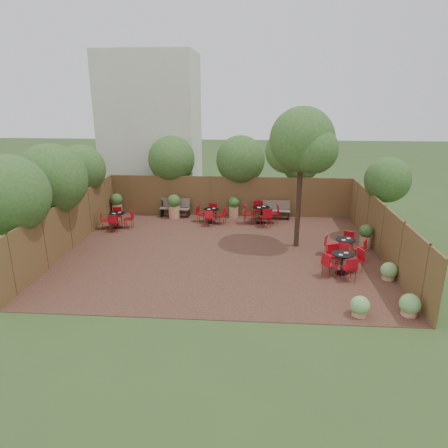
{
  "coord_description": "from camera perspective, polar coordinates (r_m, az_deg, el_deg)",
  "views": [
    {
      "loc": [
        1.15,
        -14.71,
        5.92
      ],
      "look_at": [
        0.05,
        0.5,
        1.0
      ],
      "focal_mm": 32.66,
      "sensor_mm": 36.0,
      "label": 1
    }
  ],
  "objects": [
    {
      "name": "fence_right",
      "position": [
        16.25,
        21.3,
        -1.01
      ],
      "size": [
        0.08,
        10.0,
        2.0
      ],
      "primitive_type": "cube",
      "color": "brown",
      "rests_on": "ground"
    },
    {
      "name": "courtyard_tree",
      "position": [
        15.79,
        10.81,
        10.88
      ],
      "size": [
        2.65,
        2.55,
        5.46
      ],
      "rotation": [
        0.0,
        0.0,
        -0.05
      ],
      "color": "black",
      "rests_on": "courtyard_paving"
    },
    {
      "name": "fence_left",
      "position": [
        17.09,
        -20.79,
        -0.06
      ],
      "size": [
        0.08,
        10.0,
        2.0
      ],
      "primitive_type": "cube",
      "color": "brown",
      "rests_on": "ground"
    },
    {
      "name": "park_bench_left",
      "position": [
        20.45,
        -6.86,
        2.35
      ],
      "size": [
        1.51,
        0.64,
        0.91
      ],
      "rotation": [
        0.0,
        0.0,
        -0.12
      ],
      "color": "brown",
      "rests_on": "courtyard_paving"
    },
    {
      "name": "courtyard_paving",
      "position": [
        15.9,
        -0.29,
        -3.95
      ],
      "size": [
        12.0,
        10.0,
        0.02
      ],
      "primitive_type": "cube",
      "color": "#371B16",
      "rests_on": "ground"
    },
    {
      "name": "neighbour_building",
      "position": [
        23.49,
        -10.03,
        12.93
      ],
      "size": [
        5.0,
        4.0,
        8.0
      ],
      "primitive_type": "cube",
      "color": "beige",
      "rests_on": "ground"
    },
    {
      "name": "overhang_foliage",
      "position": [
        17.74,
        -10.24,
        7.2
      ],
      "size": [
        15.53,
        10.69,
        2.69
      ],
      "color": "#2C521A",
      "rests_on": "ground"
    },
    {
      "name": "bistro_tables",
      "position": [
        17.32,
        3.83,
        -0.59
      ],
      "size": [
        11.15,
        7.08,
        0.92
      ],
      "color": "black",
      "rests_on": "courtyard_paving"
    },
    {
      "name": "low_shrubs",
      "position": [
        13.06,
        21.98,
        -8.98
      ],
      "size": [
        2.06,
        2.97,
        0.62
      ],
      "color": "tan",
      "rests_on": "courtyard_paving"
    },
    {
      "name": "ground",
      "position": [
        15.9,
        -0.29,
        -3.98
      ],
      "size": [
        80.0,
        80.0,
        0.0
      ],
      "primitive_type": "plane",
      "color": "#354F23",
      "rests_on": "ground"
    },
    {
      "name": "park_bench_right",
      "position": [
        20.12,
        7.2,
        2.02
      ],
      "size": [
        1.44,
        0.5,
        0.88
      ],
      "rotation": [
        0.0,
        0.0,
        -0.03
      ],
      "color": "brown",
      "rests_on": "courtyard_paving"
    },
    {
      "name": "planters",
      "position": [
        19.5,
        -3.5,
        2.05
      ],
      "size": [
        11.87,
        4.41,
        1.18
      ],
      "color": "tan",
      "rests_on": "courtyard_paving"
    },
    {
      "name": "fence_back",
      "position": [
        20.35,
        0.8,
        3.89
      ],
      "size": [
        12.0,
        0.08,
        2.0
      ],
      "primitive_type": "cube",
      "color": "brown",
      "rests_on": "ground"
    }
  ]
}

